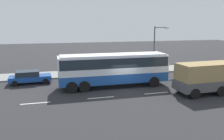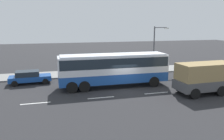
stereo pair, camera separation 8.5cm
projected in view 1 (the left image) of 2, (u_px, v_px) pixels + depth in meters
ground_plane at (125, 89)px, 22.66m from camera, size 120.00×120.00×0.00m
sidewalk_curb at (106, 72)px, 30.52m from camera, size 80.00×4.00×0.15m
lane_centreline at (103, 97)px, 20.16m from camera, size 38.50×0.16×0.01m
coach_bus at (114, 67)px, 23.28m from camera, size 11.26×2.75×3.42m
cargo_truck at (214, 77)px, 21.30m from camera, size 7.90×2.78×2.90m
car_blue_saloon at (30, 77)px, 24.77m from camera, size 4.49×2.08×1.42m
pedestrian_near_curb at (163, 62)px, 32.41m from camera, size 0.32×0.32×1.72m
street_lamp at (156, 45)px, 30.36m from camera, size 2.08×0.24×6.00m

